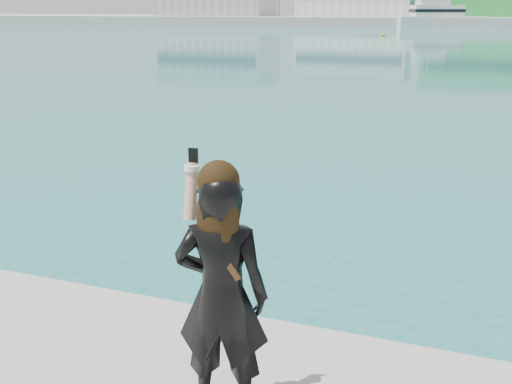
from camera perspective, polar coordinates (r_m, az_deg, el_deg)
far_quay at (r=133.53m, az=19.77°, el=15.75°), size 320.00×40.00×2.00m
motor_yacht at (r=116.63m, az=17.79°, el=16.36°), size 17.08×10.92×7.76m
buoy_far at (r=82.52m, az=12.58°, el=14.97°), size 0.50×0.50×0.50m
woman at (r=3.94m, az=-3.49°, el=-9.67°), size 0.71×0.53×1.88m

